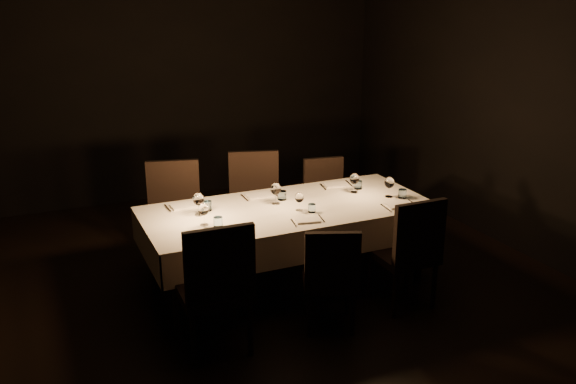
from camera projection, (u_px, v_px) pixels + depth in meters
name	position (u px, v px, depth m)	size (l,w,h in m)	color
room	(288.00, 124.00, 5.10)	(5.01, 6.01, 3.01)	black
dining_table	(288.00, 215.00, 5.35)	(2.52, 1.12, 0.76)	black
chair_near_left	(216.00, 284.00, 4.35)	(0.52, 0.52, 1.04)	black
place_setting_near_left	(208.00, 220.00, 4.81)	(0.35, 0.41, 0.19)	silver
chair_near_center	(331.00, 274.00, 4.68)	(0.54, 0.54, 0.87)	black
place_setting_near_center	(305.00, 207.00, 5.14)	(0.31, 0.39, 0.16)	silver
chair_near_right	(410.00, 248.00, 5.02)	(0.47, 0.47, 0.98)	black
place_setting_near_right	(396.00, 192.00, 5.49)	(0.35, 0.41, 0.19)	silver
chair_far_left	(174.00, 212.00, 5.78)	(0.61, 0.61, 1.04)	black
place_setting_far_left	(196.00, 203.00, 5.20)	(0.35, 0.42, 0.20)	silver
chair_far_center	(255.00, 201.00, 6.09)	(0.62, 0.62, 1.04)	black
place_setting_far_center	(272.00, 193.00, 5.47)	(0.35, 0.41, 0.19)	silver
chair_far_right	(326.00, 197.00, 6.41)	(0.49, 0.49, 0.90)	black
place_setting_far_right	(350.00, 182.00, 5.78)	(0.35, 0.41, 0.18)	silver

